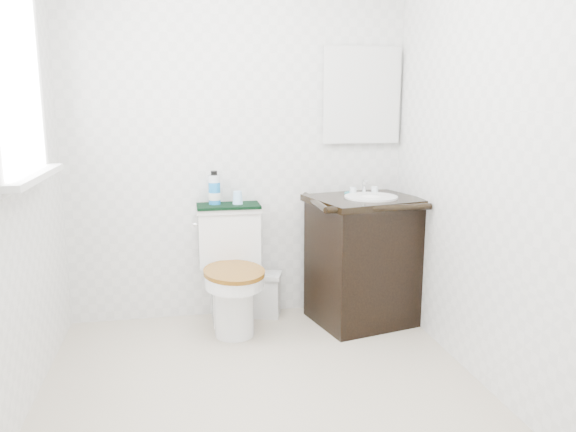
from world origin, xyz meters
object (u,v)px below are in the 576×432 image
object	(u,v)px
trash_bin	(266,294)
mouthwash_bottle	(214,189)
cup	(238,198)
vanity	(363,257)
toilet	(231,276)

from	to	relation	value
trash_bin	mouthwash_bottle	size ratio (longest dim) A/B	1.39
mouthwash_bottle	cup	distance (m)	0.16
vanity	cup	size ratio (longest dim) A/B	11.09
toilet	mouthwash_bottle	distance (m)	0.56
vanity	mouthwash_bottle	size ratio (longest dim) A/B	4.30
trash_bin	cup	bearing A→B (deg)	-178.58
vanity	trash_bin	distance (m)	0.70
toilet	cup	xyz separation A→B (m)	(0.06, 0.13, 0.48)
toilet	mouthwash_bottle	xyz separation A→B (m)	(-0.08, 0.15, 0.53)
toilet	vanity	distance (m)	0.85
vanity	cup	xyz separation A→B (m)	(-0.79, 0.19, 0.38)
vanity	trash_bin	size ratio (longest dim) A/B	3.10
toilet	vanity	world-z (taller)	vanity
cup	toilet	bearing A→B (deg)	-115.68
cup	trash_bin	bearing A→B (deg)	1.42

